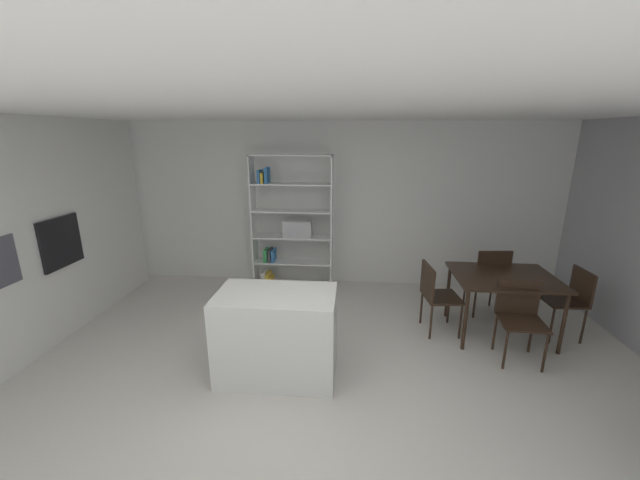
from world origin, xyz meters
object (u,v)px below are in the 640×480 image
kitchen_island (277,334)px  dining_table (504,281)px  open_bookshelf (290,228)px  dining_chair_far (489,276)px  built_in_oven (61,242)px  dining_chair_near (520,313)px  dining_chair_window_side (571,296)px  dining_chair_island_side (435,292)px

kitchen_island → dining_table: 2.80m
open_bookshelf → dining_chair_far: bearing=-14.3°
built_in_oven → open_bookshelf: (2.46, 1.65, -0.18)m
built_in_oven → dining_chair_near: size_ratio=0.69×
built_in_oven → dining_table: 5.32m
built_in_oven → kitchen_island: (2.71, -0.63, -0.73)m
dining_chair_window_side → kitchen_island: bearing=-75.6°
dining_chair_island_side → dining_chair_window_side: bearing=-96.2°
dining_table → open_bookshelf: bearing=156.7°
dining_table → dining_chair_window_side: size_ratio=1.37×
open_bookshelf → dining_chair_island_side: 2.41m
dining_table → kitchen_island: bearing=-157.7°
dining_table → dining_chair_near: size_ratio=1.37×
dining_chair_far → dining_chair_island_side: bearing=26.0°
dining_chair_island_side → dining_chair_near: bearing=-127.9°
built_in_oven → kitchen_island: 2.87m
built_in_oven → dining_chair_near: bearing=-0.7°
open_bookshelf → dining_chair_island_side: bearing=-31.3°
open_bookshelf → dining_chair_near: bearing=-31.3°
dining_chair_near → dining_table: bearing=94.2°
dining_table → dining_chair_island_side: size_ratio=1.34×
kitchen_island → dining_chair_island_side: (1.77, 1.05, 0.08)m
built_in_oven → dining_chair_window_side: built_in_oven is taller
dining_chair_window_side → dining_chair_far: 0.93m
built_in_oven → dining_table: (5.28, 0.43, -0.48)m
built_in_oven → kitchen_island: size_ratio=0.51×
dining_table → dining_chair_far: size_ratio=1.24×
open_bookshelf → dining_chair_near: size_ratio=2.45×
kitchen_island → dining_chair_island_side: size_ratio=1.34×
kitchen_island → dining_chair_window_side: 3.54m
built_in_oven → dining_chair_near: 5.33m
dining_chair_near → kitchen_island: bearing=-164.3°
open_bookshelf → dining_chair_window_side: (3.62, -1.21, -0.47)m
dining_table → dining_chair_island_side: 0.82m
open_bookshelf → dining_chair_island_side: open_bookshelf is taller
dining_table → dining_chair_near: 0.53m
dining_chair_near → dining_chair_window_side: same height
built_in_oven → kitchen_island: built_in_oven is taller
kitchen_island → dining_chair_window_side: (3.38, 1.06, 0.08)m
kitchen_island → open_bookshelf: bearing=96.1°
kitchen_island → dining_chair_island_side: 2.06m
open_bookshelf → dining_chair_near: 3.34m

